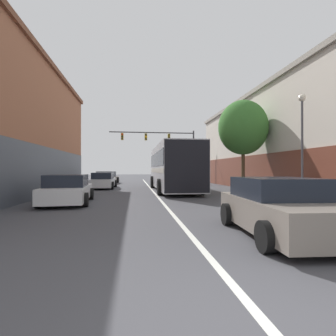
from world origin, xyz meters
TOP-DOWN VIEW (x-y plane):
  - lane_center_line at (0.00, 16.22)m, footprint 0.14×44.45m
  - building_right_storefront at (11.89, 15.91)m, footprint 9.21×27.35m
  - bus at (1.51, 16.86)m, footprint 2.92×10.20m
  - hatchback_foreground at (2.12, 3.79)m, footprint 2.24×4.08m
  - parked_car_left_near at (-4.37, 10.45)m, footprint 2.30×4.45m
  - parked_car_left_mid at (-4.38, 27.57)m, footprint 2.55×4.52m
  - parked_car_left_far at (-3.87, 20.05)m, footprint 2.00×4.70m
  - traffic_signal_gantry at (2.23, 28.43)m, footprint 9.96×0.36m
  - street_lamp at (6.42, 9.17)m, footprint 0.34×0.34m
  - street_tree_near at (5.83, 14.48)m, footprint 3.29×2.96m

SIDE VIEW (x-z plane):
  - lane_center_line at x=0.00m, z-range 0.00..0.01m
  - parked_car_left_far at x=-3.87m, z-range -0.03..1.28m
  - parked_car_left_near at x=-4.37m, z-range -0.03..1.30m
  - parked_car_left_mid at x=-4.38m, z-range -0.03..1.31m
  - hatchback_foreground at x=2.12m, z-range -0.03..1.33m
  - bus at x=1.51m, z-range 0.20..3.45m
  - street_lamp at x=6.42m, z-range 0.53..5.60m
  - building_right_storefront at x=11.89m, z-range 0.12..7.63m
  - street_tree_near at x=5.83m, z-range 1.26..7.42m
  - traffic_signal_gantry at x=2.23m, z-range 1.58..7.76m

